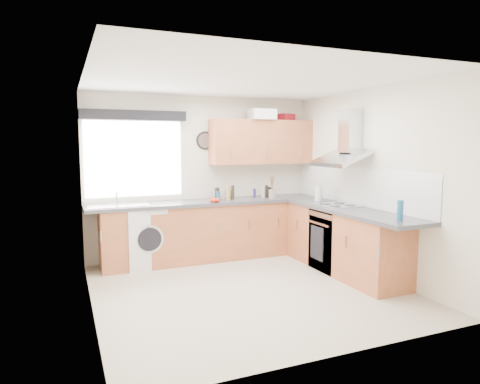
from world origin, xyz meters
name	(u,v)px	position (x,y,z in m)	size (l,w,h in m)	color
ground_plane	(248,289)	(0.00, 0.00, 0.00)	(3.60, 3.60, 0.00)	beige
ceiling	(248,81)	(0.00, 0.00, 2.50)	(3.60, 3.60, 0.02)	white
wall_back	(202,177)	(0.00, 1.80, 1.25)	(3.60, 0.02, 2.50)	silver
wall_front	(338,209)	(0.00, -1.80, 1.25)	(3.60, 0.02, 2.50)	silver
wall_left	(88,195)	(-1.80, 0.00, 1.25)	(0.02, 3.60, 2.50)	silver
wall_right	(370,183)	(1.80, 0.00, 1.25)	(0.02, 3.60, 2.50)	silver
window	(134,159)	(-1.05, 1.79, 1.55)	(1.40, 0.02, 1.10)	silver
window_blind	(134,115)	(-1.05, 1.70, 2.18)	(1.50, 0.18, 0.14)	black
splashback	(355,186)	(1.79, 0.30, 1.18)	(0.01, 3.00, 0.54)	white
base_cab_back	(202,232)	(-0.10, 1.51, 0.43)	(3.00, 0.58, 0.86)	#9B5231
base_cab_corner	(294,225)	(1.50, 1.50, 0.43)	(0.60, 0.60, 0.86)	#9B5231
base_cab_right	(344,241)	(1.51, 0.15, 0.43)	(0.58, 2.10, 0.86)	#9B5231
worktop_back	(209,202)	(0.00, 1.50, 0.89)	(3.60, 0.62, 0.05)	#36373C
worktop_right	(351,211)	(1.50, 0.00, 0.89)	(0.62, 2.42, 0.05)	#36373C
sink	(118,203)	(-1.33, 1.50, 0.95)	(0.84, 0.46, 0.10)	#B5BCC0
oven	(337,240)	(1.50, 0.30, 0.42)	(0.56, 0.58, 0.85)	black
hob_plate	(337,205)	(1.50, 0.30, 0.92)	(0.52, 0.52, 0.01)	#B5BCC0
extractor_hood	(345,144)	(1.60, 0.30, 1.77)	(0.52, 0.78, 0.66)	#B5BCC0
upper_cabinets	(262,142)	(0.95, 1.62, 1.80)	(1.70, 0.35, 0.70)	#9B5231
washing_machine	(146,235)	(-0.96, 1.52, 0.45)	(0.62, 0.60, 0.91)	silver
wall_clock	(205,141)	(0.05, 1.78, 1.82)	(0.29, 0.29, 0.04)	black
casserole	(262,114)	(0.90, 1.52, 2.23)	(0.39, 0.28, 0.16)	silver
storage_box	(286,117)	(1.44, 1.72, 2.21)	(0.25, 0.21, 0.11)	maroon
utensil_pot	(272,194)	(1.00, 1.35, 0.98)	(0.11, 0.11, 0.15)	gray
kitchen_roll	(318,194)	(1.51, 0.80, 1.02)	(0.10, 0.10, 0.22)	silver
tomato_cluster	(215,200)	(0.03, 1.30, 0.94)	(0.14, 0.14, 0.06)	red
jar_0	(267,191)	(0.99, 1.51, 1.01)	(0.04, 0.04, 0.20)	black
jar_1	(255,193)	(0.81, 1.58, 0.98)	(0.04, 0.04, 0.14)	navy
jar_2	(270,193)	(0.98, 1.38, 1.00)	(0.05, 0.05, 0.18)	black
jar_3	(218,196)	(0.16, 1.52, 0.98)	(0.06, 0.06, 0.13)	navy
jar_4	(228,193)	(0.29, 1.42, 1.02)	(0.06, 0.06, 0.22)	olive
jar_5	(233,192)	(0.42, 1.54, 1.01)	(0.04, 0.04, 0.21)	brown
jar_6	(217,193)	(0.18, 1.61, 1.00)	(0.07, 0.07, 0.18)	black
jar_7	(232,195)	(0.40, 1.53, 0.98)	(0.05, 0.05, 0.14)	#1A4B22
jar_8	(267,193)	(1.06, 1.61, 0.97)	(0.05, 0.05, 0.11)	olive
jar_9	(263,192)	(0.94, 1.53, 1.00)	(0.06, 0.06, 0.19)	#AAA091
jar_10	(224,194)	(0.27, 1.57, 0.99)	(0.07, 0.07, 0.16)	#A6998E
jar_11	(233,192)	(0.40, 1.52, 1.02)	(0.05, 0.05, 0.22)	#2B2417
bottle_0	(400,210)	(1.45, -0.95, 1.03)	(0.07, 0.07, 0.23)	#1B5D83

